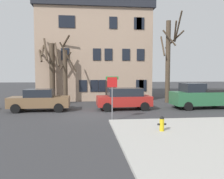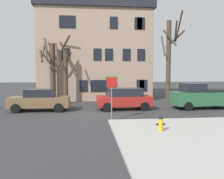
{
  "view_description": "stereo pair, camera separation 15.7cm",
  "coord_description": "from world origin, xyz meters",
  "px_view_note": "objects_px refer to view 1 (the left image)",
  "views": [
    {
      "loc": [
        -0.3,
        -15.58,
        2.86
      ],
      "look_at": [
        1.67,
        1.93,
        1.61
      ],
      "focal_mm": 36.29,
      "sensor_mm": 36.0,
      "label": 1
    },
    {
      "loc": [
        -0.14,
        -15.6,
        2.86
      ],
      "look_at": [
        1.67,
        1.93,
        1.61
      ],
      "focal_mm": 36.29,
      "sensor_mm": 36.0,
      "label": 2
    }
  ],
  "objects_px": {
    "tree_bare_far": "(169,58)",
    "tree_bare_mid": "(65,74)",
    "car_brown_sedan": "(40,100)",
    "tree_bare_near": "(52,69)",
    "bicycle_leaning": "(41,101)",
    "pickup_truck_green": "(202,96)",
    "fire_hydrant": "(162,123)",
    "building_main": "(94,47)",
    "car_red_wagon": "(124,98)",
    "street_sign_pole": "(112,90)"
  },
  "relations": [
    {
      "from": "street_sign_pole",
      "to": "tree_bare_mid",
      "type": "bearing_deg",
      "value": 112.7
    },
    {
      "from": "fire_hydrant",
      "to": "pickup_truck_green",
      "type": "bearing_deg",
      "value": 51.03
    },
    {
      "from": "tree_bare_mid",
      "to": "tree_bare_far",
      "type": "xyz_separation_m",
      "value": [
        10.04,
        -0.41,
        1.54
      ]
    },
    {
      "from": "tree_bare_mid",
      "to": "fire_hydrant",
      "type": "height_order",
      "value": "tree_bare_mid"
    },
    {
      "from": "car_red_wagon",
      "to": "fire_hydrant",
      "type": "bearing_deg",
      "value": -85.24
    },
    {
      "from": "street_sign_pole",
      "to": "tree_bare_near",
      "type": "bearing_deg",
      "value": 118.15
    },
    {
      "from": "tree_bare_far",
      "to": "pickup_truck_green",
      "type": "height_order",
      "value": "tree_bare_far"
    },
    {
      "from": "building_main",
      "to": "pickup_truck_green",
      "type": "distance_m",
      "value": 13.67
    },
    {
      "from": "fire_hydrant",
      "to": "street_sign_pole",
      "type": "height_order",
      "value": "street_sign_pole"
    },
    {
      "from": "tree_bare_mid",
      "to": "pickup_truck_green",
      "type": "relative_size",
      "value": 1.15
    },
    {
      "from": "tree_bare_mid",
      "to": "fire_hydrant",
      "type": "relative_size",
      "value": 8.2
    },
    {
      "from": "tree_bare_mid",
      "to": "bicycle_leaning",
      "type": "relative_size",
      "value": 3.48
    },
    {
      "from": "street_sign_pole",
      "to": "car_brown_sedan",
      "type": "bearing_deg",
      "value": 140.51
    },
    {
      "from": "tree_bare_mid",
      "to": "tree_bare_near",
      "type": "bearing_deg",
      "value": 155.21
    },
    {
      "from": "building_main",
      "to": "tree_bare_near",
      "type": "bearing_deg",
      "value": -133.84
    },
    {
      "from": "building_main",
      "to": "tree_bare_near",
      "type": "height_order",
      "value": "building_main"
    },
    {
      "from": "car_brown_sedan",
      "to": "fire_hydrant",
      "type": "distance_m",
      "value": 10.23
    },
    {
      "from": "tree_bare_near",
      "to": "car_brown_sedan",
      "type": "distance_m",
      "value": 5.5
    },
    {
      "from": "tree_bare_near",
      "to": "fire_hydrant",
      "type": "distance_m",
      "value": 14.34
    },
    {
      "from": "tree_bare_mid",
      "to": "tree_bare_far",
      "type": "bearing_deg",
      "value": -2.36
    },
    {
      "from": "tree_bare_near",
      "to": "street_sign_pole",
      "type": "height_order",
      "value": "tree_bare_near"
    },
    {
      "from": "car_brown_sedan",
      "to": "pickup_truck_green",
      "type": "xyz_separation_m",
      "value": [
        12.96,
        -0.12,
        0.16
      ]
    },
    {
      "from": "street_sign_pole",
      "to": "bicycle_leaning",
      "type": "bearing_deg",
      "value": 127.72
    },
    {
      "from": "fire_hydrant",
      "to": "street_sign_pole",
      "type": "xyz_separation_m",
      "value": [
        -2.03,
        3.12,
        1.39
      ]
    },
    {
      "from": "bicycle_leaning",
      "to": "car_red_wagon",
      "type": "bearing_deg",
      "value": -23.77
    },
    {
      "from": "pickup_truck_green",
      "to": "car_brown_sedan",
      "type": "bearing_deg",
      "value": 179.48
    },
    {
      "from": "car_brown_sedan",
      "to": "fire_hydrant",
      "type": "relative_size",
      "value": 6.29
    },
    {
      "from": "pickup_truck_green",
      "to": "street_sign_pole",
      "type": "distance_m",
      "value": 8.9
    },
    {
      "from": "car_red_wagon",
      "to": "fire_hydrant",
      "type": "distance_m",
      "value": 7.29
    },
    {
      "from": "tree_bare_far",
      "to": "car_brown_sedan",
      "type": "distance_m",
      "value": 12.72
    },
    {
      "from": "car_red_wagon",
      "to": "bicycle_leaning",
      "type": "bearing_deg",
      "value": 156.23
    },
    {
      "from": "tree_bare_near",
      "to": "car_brown_sedan",
      "type": "xyz_separation_m",
      "value": [
        -0.22,
        -4.93,
        -2.44
      ]
    },
    {
      "from": "fire_hydrant",
      "to": "bicycle_leaning",
      "type": "xyz_separation_m",
      "value": [
        -7.62,
        10.34,
        -0.12
      ]
    },
    {
      "from": "tree_bare_mid",
      "to": "car_red_wagon",
      "type": "distance_m",
      "value": 6.93
    },
    {
      "from": "pickup_truck_green",
      "to": "street_sign_pole",
      "type": "height_order",
      "value": "street_sign_pole"
    },
    {
      "from": "fire_hydrant",
      "to": "tree_bare_mid",
      "type": "bearing_deg",
      "value": 115.68
    },
    {
      "from": "tree_bare_near",
      "to": "building_main",
      "type": "bearing_deg",
      "value": 46.16
    },
    {
      "from": "building_main",
      "to": "bicycle_leaning",
      "type": "distance_m",
      "value": 9.82
    },
    {
      "from": "pickup_truck_green",
      "to": "bicycle_leaning",
      "type": "bearing_deg",
      "value": 166.86
    },
    {
      "from": "car_brown_sedan",
      "to": "pickup_truck_green",
      "type": "bearing_deg",
      "value": -0.52
    },
    {
      "from": "tree_bare_near",
      "to": "tree_bare_far",
      "type": "distance_m",
      "value": 11.46
    },
    {
      "from": "car_brown_sedan",
      "to": "tree_bare_near",
      "type": "bearing_deg",
      "value": 87.5
    },
    {
      "from": "tree_bare_near",
      "to": "bicycle_leaning",
      "type": "xyz_separation_m",
      "value": [
        -0.7,
        -1.91,
        -2.91
      ]
    },
    {
      "from": "car_red_wagon",
      "to": "car_brown_sedan",
      "type": "bearing_deg",
      "value": 179.4
    },
    {
      "from": "tree_bare_mid",
      "to": "tree_bare_far",
      "type": "distance_m",
      "value": 10.16
    },
    {
      "from": "street_sign_pole",
      "to": "pickup_truck_green",
      "type": "bearing_deg",
      "value": 27.46
    },
    {
      "from": "building_main",
      "to": "car_red_wagon",
      "type": "height_order",
      "value": "building_main"
    },
    {
      "from": "tree_bare_far",
      "to": "tree_bare_mid",
      "type": "bearing_deg",
      "value": 177.64
    },
    {
      "from": "tree_bare_far",
      "to": "car_brown_sedan",
      "type": "xyz_separation_m",
      "value": [
        -11.58,
        -3.91,
        -3.54
      ]
    },
    {
      "from": "car_brown_sedan",
      "to": "car_red_wagon",
      "type": "bearing_deg",
      "value": -0.6
    }
  ]
}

